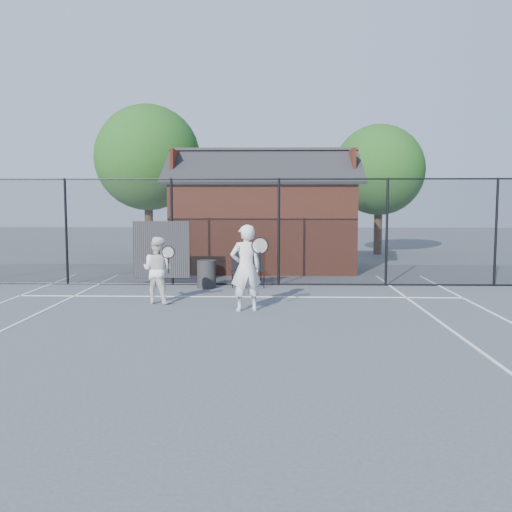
{
  "coord_description": "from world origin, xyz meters",
  "views": [
    {
      "loc": [
        0.82,
        -10.9,
        2.37
      ],
      "look_at": [
        0.45,
        2.16,
        1.1
      ],
      "focal_mm": 40.0,
      "sensor_mm": 36.0,
      "label": 1
    }
  ],
  "objects_px": {
    "player_back": "(158,270)",
    "player_front": "(246,268)",
    "chair_right": "(239,270)",
    "chair_left": "(254,267)",
    "waste_bin": "(207,274)",
    "clubhouse": "(263,223)"
  },
  "relations": [
    {
      "from": "player_back",
      "to": "chair_right",
      "type": "height_order",
      "value": "player_back"
    },
    {
      "from": "player_back",
      "to": "player_front",
      "type": "bearing_deg",
      "value": -22.45
    },
    {
      "from": "player_back",
      "to": "chair_right",
      "type": "xyz_separation_m",
      "value": [
        1.75,
        2.51,
        -0.31
      ]
    },
    {
      "from": "player_front",
      "to": "chair_left",
      "type": "bearing_deg",
      "value": 88.69
    },
    {
      "from": "clubhouse",
      "to": "chair_left",
      "type": "relative_size",
      "value": 5.86
    },
    {
      "from": "chair_left",
      "to": "chair_right",
      "type": "relative_size",
      "value": 1.18
    },
    {
      "from": "chair_right",
      "to": "waste_bin",
      "type": "xyz_separation_m",
      "value": [
        -0.88,
        -0.15,
        -0.09
      ]
    },
    {
      "from": "player_back",
      "to": "chair_right",
      "type": "distance_m",
      "value": 3.07
    },
    {
      "from": "waste_bin",
      "to": "chair_left",
      "type": "bearing_deg",
      "value": 6.7
    },
    {
      "from": "clubhouse",
      "to": "chair_left",
      "type": "height_order",
      "value": "clubhouse"
    },
    {
      "from": "player_back",
      "to": "waste_bin",
      "type": "relative_size",
      "value": 2.04
    },
    {
      "from": "chair_left",
      "to": "chair_right",
      "type": "bearing_deg",
      "value": 168.25
    },
    {
      "from": "chair_right",
      "to": "chair_left",
      "type": "bearing_deg",
      "value": -2.69
    },
    {
      "from": "chair_right",
      "to": "waste_bin",
      "type": "bearing_deg",
      "value": -172.87
    },
    {
      "from": "clubhouse",
      "to": "chair_right",
      "type": "relative_size",
      "value": 6.93
    },
    {
      "from": "clubhouse",
      "to": "player_back",
      "type": "xyz_separation_m",
      "value": [
        -2.33,
        -6.91,
        -0.83
      ]
    },
    {
      "from": "clubhouse",
      "to": "player_back",
      "type": "height_order",
      "value": "clubhouse"
    },
    {
      "from": "player_back",
      "to": "chair_right",
      "type": "bearing_deg",
      "value": 55.12
    },
    {
      "from": "chair_left",
      "to": "waste_bin",
      "type": "relative_size",
      "value": 1.47
    },
    {
      "from": "player_front",
      "to": "chair_right",
      "type": "xyz_separation_m",
      "value": [
        -0.34,
        3.37,
        -0.47
      ]
    },
    {
      "from": "chair_left",
      "to": "waste_bin",
      "type": "bearing_deg",
      "value": 174.96
    },
    {
      "from": "player_back",
      "to": "chair_left",
      "type": "distance_m",
      "value": 3.32
    }
  ]
}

